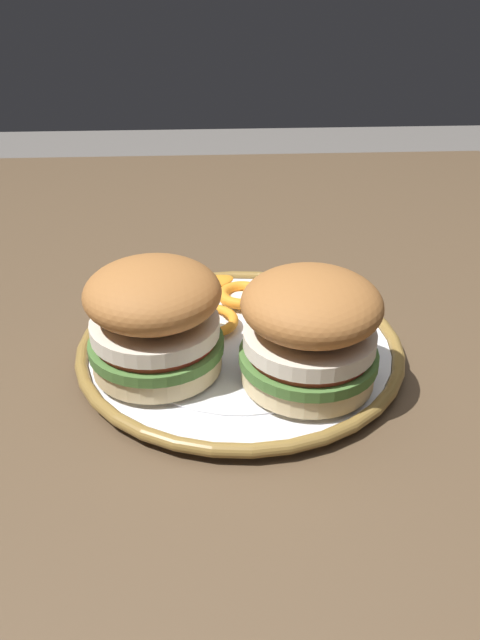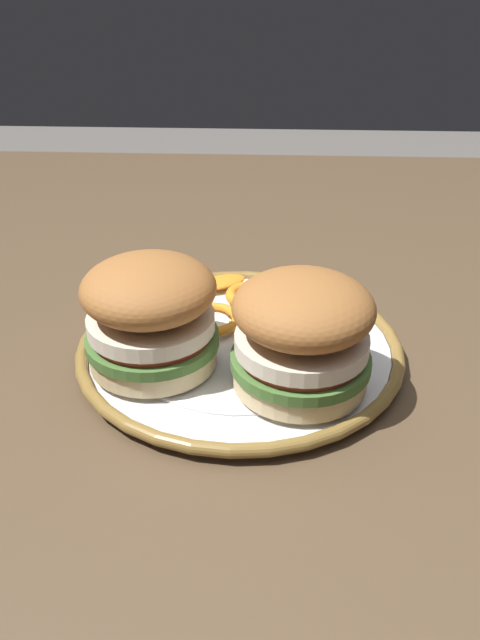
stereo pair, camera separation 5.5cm
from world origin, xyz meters
name	(u,v)px [view 2 (the right image)]	position (x,y,z in m)	size (l,w,h in m)	color
dining_table	(209,438)	(0.00, 0.00, 0.65)	(1.48, 1.09, 0.73)	brown
dinner_plate	(240,347)	(0.03, -0.03, 0.74)	(0.31, 0.31, 0.02)	white
sandwich_half_left	(302,332)	(-0.03, -0.08, 0.79)	(0.14, 0.14, 0.10)	beige
sandwich_half_right	(150,312)	(-0.01, 0.05, 0.79)	(0.13, 0.13, 0.10)	beige
orange_peel_curled	(250,296)	(0.11, -0.04, 0.75)	(0.07, 0.07, 0.01)	orange
orange_peel_strip_long	(296,288)	(0.14, -0.09, 0.75)	(0.08, 0.06, 0.01)	orange
orange_peel_strip_short	(220,283)	(0.15, 0.00, 0.75)	(0.06, 0.07, 0.01)	orange
orange_peel_small_curl	(213,319)	(0.06, 0.00, 0.75)	(0.08, 0.08, 0.01)	orange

